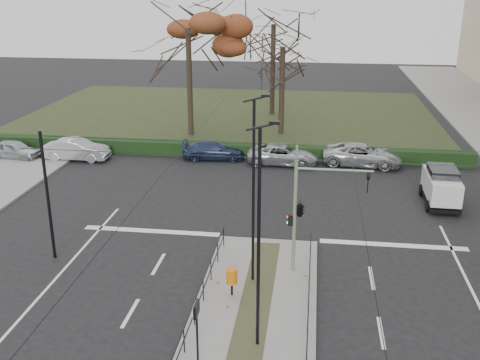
# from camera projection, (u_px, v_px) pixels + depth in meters

# --- Properties ---
(ground) EXTENTS (140.00, 140.00, 0.00)m
(ground) POSITION_uv_depth(u_px,v_px,m) (258.00, 295.00, 22.75)
(ground) COLOR black
(ground) RESTS_ON ground
(median_island) EXTENTS (4.40, 15.00, 0.14)m
(median_island) POSITION_uv_depth(u_px,v_px,m) (251.00, 329.00, 20.39)
(median_island) COLOR slate
(median_island) RESTS_ON ground
(park) EXTENTS (38.00, 26.00, 0.10)m
(park) POSITION_uv_depth(u_px,v_px,m) (230.00, 114.00, 53.38)
(park) COLOR #232E17
(park) RESTS_ON ground
(hedge) EXTENTS (38.00, 1.00, 1.00)m
(hedge) POSITION_uv_depth(u_px,v_px,m) (202.00, 149.00, 40.71)
(hedge) COLOR black
(hedge) RESTS_ON ground
(median_railing) EXTENTS (4.14, 13.24, 0.92)m
(median_railing) POSITION_uv_depth(u_px,v_px,m) (250.00, 309.00, 19.99)
(median_railing) COLOR black
(median_railing) RESTS_ON median_island
(catenary) EXTENTS (20.00, 34.00, 6.00)m
(catenary) POSITION_uv_depth(u_px,v_px,m) (263.00, 202.00, 23.12)
(catenary) COLOR black
(catenary) RESTS_ON ground
(traffic_light) EXTENTS (3.43, 1.96, 5.04)m
(traffic_light) POSITION_uv_depth(u_px,v_px,m) (302.00, 208.00, 23.44)
(traffic_light) COLOR slate
(traffic_light) RESTS_ON median_island
(litter_bin) EXTENTS (0.44, 0.44, 1.14)m
(litter_bin) POSITION_uv_depth(u_px,v_px,m) (232.00, 277.00, 22.22)
(litter_bin) COLOR black
(litter_bin) RESTS_ON median_island
(info_panel) EXTENTS (0.13, 0.58, 2.21)m
(info_panel) POSITION_uv_depth(u_px,v_px,m) (196.00, 316.00, 17.95)
(info_panel) COLOR black
(info_panel) RESTS_ON median_island
(streetlamp_median_near) EXTENTS (0.66, 0.14, 7.92)m
(streetlamp_median_near) POSITION_uv_depth(u_px,v_px,m) (259.00, 239.00, 18.08)
(streetlamp_median_near) COLOR black
(streetlamp_median_near) RESTS_ON median_island
(streetlamp_median_far) EXTENTS (0.66, 0.13, 7.87)m
(streetlamp_median_far) POSITION_uv_depth(u_px,v_px,m) (254.00, 191.00, 22.28)
(streetlamp_median_far) COLOR black
(streetlamp_median_far) RESTS_ON median_island
(parked_car_first) EXTENTS (4.04, 1.96, 1.33)m
(parked_car_first) POSITION_uv_depth(u_px,v_px,m) (14.00, 150.00, 40.02)
(parked_car_first) COLOR #A1A4A8
(parked_car_first) RESTS_ON ground
(parked_car_second) EXTENTS (4.63, 1.69, 1.52)m
(parked_car_second) POSITION_uv_depth(u_px,v_px,m) (77.00, 149.00, 39.73)
(parked_car_second) COLOR #A1A4A8
(parked_car_second) RESTS_ON ground
(parked_car_third) EXTENTS (4.63, 2.28, 1.29)m
(parked_car_third) POSITION_uv_depth(u_px,v_px,m) (214.00, 150.00, 39.97)
(parked_car_third) COLOR #1E2A48
(parked_car_third) RESTS_ON ground
(parked_car_fourth) EXTENTS (4.97, 2.44, 1.36)m
(parked_car_fourth) POSITION_uv_depth(u_px,v_px,m) (283.00, 154.00, 38.86)
(parked_car_fourth) COLOR #A1A4A8
(parked_car_fourth) RESTS_ON ground
(white_van) EXTENTS (1.92, 3.97, 2.17)m
(white_van) POSITION_uv_depth(u_px,v_px,m) (441.00, 185.00, 31.65)
(white_van) COLOR silver
(white_van) RESTS_ON ground
(rust_tree) EXTENTS (9.28, 9.28, 11.15)m
(rust_tree) POSITION_uv_depth(u_px,v_px,m) (188.00, 28.00, 43.40)
(rust_tree) COLOR black
(rust_tree) RESTS_ON park
(bare_tree_center) EXTENTS (8.40, 8.40, 10.98)m
(bare_tree_center) POSITION_uv_depth(u_px,v_px,m) (273.00, 31.00, 50.82)
(bare_tree_center) COLOR black
(bare_tree_center) RESTS_ON park
(bare_tree_near) EXTENTS (5.68, 5.68, 9.32)m
(bare_tree_near) POSITION_uv_depth(u_px,v_px,m) (283.00, 54.00, 44.46)
(bare_tree_near) COLOR black
(bare_tree_near) RESTS_ON park
(parked_car_fifth) EXTENTS (5.61, 3.08, 1.49)m
(parked_car_fifth) POSITION_uv_depth(u_px,v_px,m) (362.00, 155.00, 38.54)
(parked_car_fifth) COLOR #A1A4A8
(parked_car_fifth) RESTS_ON ground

